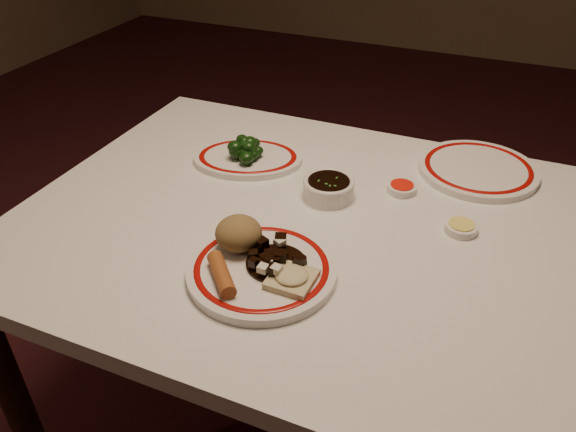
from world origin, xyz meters
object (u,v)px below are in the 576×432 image
(dining_table, at_px, (314,257))
(stirfry_heap, at_px, (274,259))
(broccoli_pile, at_px, (246,148))
(soy_bowl, at_px, (329,189))
(broccoli_plate, at_px, (248,158))
(fried_wonton, at_px, (292,277))
(rice_mound, at_px, (239,233))
(main_plate, at_px, (262,270))
(spring_roll, at_px, (221,274))

(dining_table, distance_m, stirfry_heap, 0.22)
(broccoli_pile, bearing_deg, stirfry_heap, -56.66)
(soy_bowl, bearing_deg, broccoli_plate, 162.07)
(fried_wonton, bearing_deg, stirfry_heap, 146.80)
(broccoli_plate, relative_size, soy_bowl, 2.82)
(rice_mound, bearing_deg, main_plate, -29.93)
(spring_roll, relative_size, broccoli_plate, 0.33)
(spring_roll, xyz_separation_m, broccoli_pile, (-0.16, 0.41, 0.01))
(broccoli_plate, height_order, broccoli_pile, broccoli_pile)
(stirfry_heap, relative_size, soy_bowl, 1.04)
(stirfry_heap, height_order, broccoli_pile, broccoli_pile)
(fried_wonton, distance_m, broccoli_pile, 0.46)
(broccoli_pile, xyz_separation_m, soy_bowl, (0.23, -0.07, -0.02))
(broccoli_plate, bearing_deg, spring_roll, -69.29)
(broccoli_plate, bearing_deg, fried_wonton, -54.46)
(stirfry_heap, distance_m, soy_bowl, 0.27)
(dining_table, xyz_separation_m, spring_roll, (-0.08, -0.25, 0.12))
(rice_mound, height_order, fried_wonton, rice_mound)
(dining_table, height_order, spring_roll, spring_roll)
(fried_wonton, height_order, soy_bowl, soy_bowl)
(rice_mound, xyz_separation_m, broccoli_pile, (-0.14, 0.32, -0.01))
(dining_table, distance_m, broccoli_pile, 0.32)
(dining_table, relative_size, stirfry_heap, 10.67)
(spring_roll, relative_size, fried_wonton, 1.31)
(dining_table, bearing_deg, stirfry_heap, -94.13)
(spring_roll, bearing_deg, dining_table, 30.93)
(rice_mound, relative_size, broccoli_pile, 0.88)
(soy_bowl, bearing_deg, broccoli_pile, 163.99)
(stirfry_heap, bearing_deg, spring_roll, -130.75)
(spring_roll, height_order, broccoli_pile, broccoli_pile)
(soy_bowl, bearing_deg, main_plate, -94.62)
(rice_mound, relative_size, stirfry_heap, 0.76)
(soy_bowl, bearing_deg, dining_table, -85.91)
(fried_wonton, relative_size, broccoli_plate, 0.25)
(dining_table, distance_m, main_plate, 0.22)
(main_plate, xyz_separation_m, spring_roll, (-0.05, -0.06, 0.02))
(rice_mound, height_order, soy_bowl, rice_mound)
(rice_mound, distance_m, broccoli_pile, 0.35)
(dining_table, bearing_deg, soy_bowl, 94.09)
(dining_table, distance_m, fried_wonton, 0.24)
(rice_mound, bearing_deg, dining_table, 59.36)
(main_plate, distance_m, stirfry_heap, 0.03)
(stirfry_heap, bearing_deg, rice_mound, 164.74)
(dining_table, bearing_deg, broccoli_plate, 144.03)
(broccoli_plate, xyz_separation_m, broccoli_pile, (-0.00, -0.01, 0.03))
(dining_table, bearing_deg, rice_mound, -120.64)
(spring_roll, bearing_deg, stirfry_heap, 7.17)
(rice_mound, height_order, broccoli_plate, rice_mound)
(spring_roll, height_order, soy_bowl, spring_roll)
(main_plate, height_order, fried_wonton, fried_wonton)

